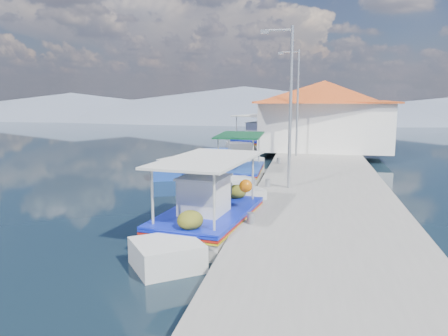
# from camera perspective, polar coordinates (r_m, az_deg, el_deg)

# --- Properties ---
(ground) EXTENTS (160.00, 160.00, 0.00)m
(ground) POSITION_cam_1_polar(r_m,az_deg,el_deg) (16.33, -8.54, -5.01)
(ground) COLOR black
(ground) RESTS_ON ground
(quay) EXTENTS (5.00, 44.00, 0.50)m
(quay) POSITION_cam_1_polar(r_m,az_deg,el_deg) (21.25, 12.27, -1.06)
(quay) COLOR gray
(quay) RESTS_ON ground
(bollards) EXTENTS (0.20, 17.20, 0.30)m
(bollards) POSITION_cam_1_polar(r_m,az_deg,el_deg) (20.49, 6.47, -0.15)
(bollards) COLOR #A5A8AD
(bollards) RESTS_ON quay
(main_caique) EXTENTS (2.89, 7.50, 2.49)m
(main_caique) POSITION_cam_1_polar(r_m,az_deg,el_deg) (13.11, -2.01, -6.37)
(main_caique) COLOR silver
(main_caique) RESTS_ON ground
(caique_green_canopy) EXTENTS (2.08, 6.56, 2.45)m
(caique_green_canopy) POSITION_cam_1_polar(r_m,az_deg,el_deg) (20.87, 2.08, -0.71)
(caique_green_canopy) COLOR silver
(caique_green_canopy) RESTS_ON ground
(caique_blue_hull) EXTENTS (3.50, 6.30, 1.20)m
(caique_blue_hull) POSITION_cam_1_polar(r_m,az_deg,el_deg) (23.57, -3.88, 0.35)
(caique_blue_hull) COLOR #1A40A1
(caique_blue_hull) RESTS_ON ground
(caique_far) EXTENTS (4.39, 7.32, 2.80)m
(caique_far) POSITION_cam_1_polar(r_m,az_deg,el_deg) (33.28, 4.60, 3.36)
(caique_far) COLOR silver
(caique_far) RESTS_ON ground
(harbor_building) EXTENTS (10.49, 10.49, 4.40)m
(harbor_building) POSITION_cam_1_polar(r_m,az_deg,el_deg) (29.93, 12.65, 6.81)
(harbor_building) COLOR white
(harbor_building) RESTS_ON quay
(lamp_post_near) EXTENTS (1.21, 0.14, 6.00)m
(lamp_post_near) POSITION_cam_1_polar(r_m,az_deg,el_deg) (16.92, 8.21, 8.69)
(lamp_post_near) COLOR #A5A8AD
(lamp_post_near) RESTS_ON quay
(lamp_post_far) EXTENTS (1.21, 0.14, 6.00)m
(lamp_post_far) POSITION_cam_1_polar(r_m,az_deg,el_deg) (25.91, 9.20, 8.91)
(lamp_post_far) COLOR #A5A8AD
(lamp_post_far) RESTS_ON quay
(mountain_ridge) EXTENTS (171.40, 96.00, 5.50)m
(mountain_ridge) POSITION_cam_1_polar(r_m,az_deg,el_deg) (70.93, 12.00, 7.66)
(mountain_ridge) COLOR slate
(mountain_ridge) RESTS_ON ground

